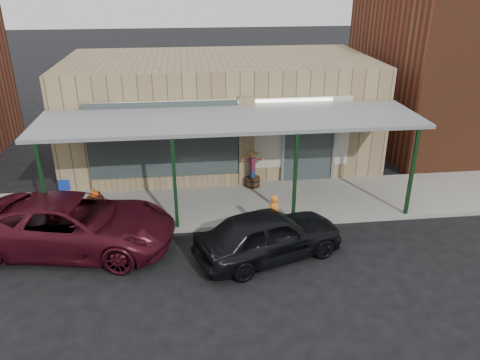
{
  "coord_description": "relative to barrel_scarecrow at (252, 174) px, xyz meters",
  "views": [
    {
      "loc": [
        -1.36,
        -10.47,
        7.26
      ],
      "look_at": [
        0.18,
        2.6,
        1.4
      ],
      "focal_mm": 35.0,
      "sensor_mm": 36.0,
      "label": 1
    }
  ],
  "objects": [
    {
      "name": "awning",
      "position": [
        -0.89,
        -1.24,
        2.39
      ],
      "size": [
        12.0,
        3.0,
        3.04
      ],
      "color": "gray",
      "rests_on": "ground"
    },
    {
      "name": "sidewalk",
      "position": [
        -0.89,
        -1.2,
        -0.54
      ],
      "size": [
        40.0,
        3.2,
        0.15
      ],
      "primitive_type": "cube",
      "color": "gray",
      "rests_on": "ground"
    },
    {
      "name": "barrel_scarecrow",
      "position": [
        0.0,
        0.0,
        0.0
      ],
      "size": [
        0.81,
        0.7,
        1.38
      ],
      "rotation": [
        0.0,
        0.0,
        -0.4
      ],
      "color": "#452D1B",
      "rests_on": "sidewalk"
    },
    {
      "name": "barrel_pumpkin",
      "position": [
        -5.36,
        -1.03,
        -0.24
      ],
      "size": [
        0.6,
        0.6,
        0.64
      ],
      "rotation": [
        0.0,
        0.0,
        0.11
      ],
      "color": "#452D1B",
      "rests_on": "sidewalk"
    },
    {
      "name": "ground",
      "position": [
        -0.89,
        -4.8,
        -0.62
      ],
      "size": [
        120.0,
        120.0,
        0.0
      ],
      "primitive_type": "plane",
      "color": "black",
      "rests_on": "ground"
    },
    {
      "name": "block_buildings_near",
      "position": [
        1.12,
        4.4,
        3.15
      ],
      "size": [
        61.0,
        8.0,
        8.0
      ],
      "color": "brown",
      "rests_on": "ground"
    },
    {
      "name": "parked_sedan",
      "position": [
        -0.16,
        -4.38,
        0.09
      ],
      "size": [
        4.45,
        2.92,
        1.5
      ],
      "rotation": [
        0.0,
        0.0,
        1.9
      ],
      "color": "black",
      "rests_on": "ground"
    },
    {
      "name": "car_maroon",
      "position": [
        -5.54,
        -3.3,
        0.16
      ],
      "size": [
        5.99,
        3.57,
        1.56
      ],
      "primitive_type": "imported",
      "rotation": [
        0.0,
        0.0,
        1.39
      ],
      "color": "#470E1A",
      "rests_on": "ground"
    },
    {
      "name": "storefront",
      "position": [
        -0.89,
        3.36,
        1.47
      ],
      "size": [
        12.0,
        6.25,
        4.2
      ],
      "color": "#9A865E",
      "rests_on": "ground"
    },
    {
      "name": "handicap_sign",
      "position": [
        -5.89,
        -2.4,
        0.57
      ],
      "size": [
        0.33,
        0.04,
        1.61
      ],
      "rotation": [
        0.0,
        0.0,
        -0.01
      ],
      "color": "gray",
      "rests_on": "sidewalk"
    }
  ]
}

